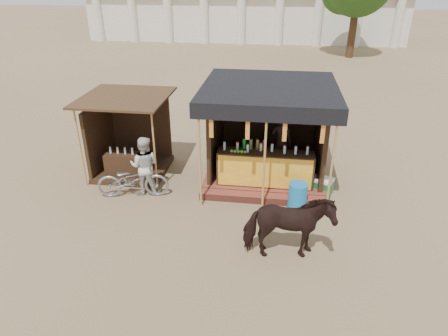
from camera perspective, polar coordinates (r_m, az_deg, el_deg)
ground at (r=9.20m, az=-1.37°, el=-10.61°), size 120.00×120.00×0.00m
main_stall at (r=11.52m, az=6.24°, el=3.25°), size 3.60×3.61×2.78m
secondary_stall at (r=12.28m, az=-13.76°, el=3.26°), size 2.40×2.40×2.38m
cow at (r=8.45m, az=9.08°, el=-8.40°), size 1.92×1.09×1.53m
motorbike at (r=10.96m, az=-12.90°, el=-1.65°), size 1.99×1.02×1.00m
bystander at (r=10.92m, az=-11.28°, el=0.34°), size 0.83×0.66×1.64m
blue_barrel at (r=10.44m, az=10.47°, el=-3.92°), size 0.52×0.52×0.68m
red_crate at (r=10.72m, az=10.43°, el=-4.16°), size 0.43×0.43×0.32m
cooler at (r=11.26m, az=13.63°, el=-2.47°), size 0.76×0.65×0.46m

